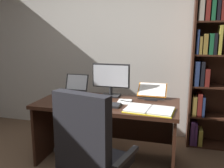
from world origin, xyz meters
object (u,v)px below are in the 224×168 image
(keyboard, at_px, (101,104))
(desk, at_px, (109,116))
(laptop, at_px, (74,90))
(pen, at_px, (126,101))
(reading_stand_with_book, at_px, (152,91))
(bookshelf, at_px, (216,68))
(computer_mouse, at_px, (75,101))
(open_binder, at_px, (149,110))
(monitor, at_px, (111,80))
(notepad, at_px, (124,102))
(office_chair, at_px, (91,161))

(keyboard, bearing_deg, desk, 82.95)
(laptop, xyz_separation_m, keyboard, (0.49, -0.41, -0.04))
(desk, relative_size, pen, 11.21)
(keyboard, bearing_deg, reading_stand_with_book, 42.78)
(laptop, relative_size, pen, 2.20)
(bookshelf, relative_size, computer_mouse, 19.39)
(laptop, relative_size, open_binder, 0.61)
(monitor, height_order, laptop, monitor)
(monitor, relative_size, computer_mouse, 4.41)
(desk, height_order, notepad, notepad)
(monitor, distance_m, laptop, 0.51)
(desk, distance_m, bookshelf, 1.48)
(reading_stand_with_book, bearing_deg, keyboard, -137.22)
(keyboard, distance_m, notepad, 0.28)
(bookshelf, relative_size, keyboard, 4.80)
(desk, relative_size, bookshelf, 0.78)
(monitor, bearing_deg, bookshelf, 22.66)
(desk, bearing_deg, pen, -11.38)
(bookshelf, distance_m, monitor, 1.34)
(bookshelf, height_order, monitor, bookshelf)
(desk, distance_m, notepad, 0.28)
(reading_stand_with_book, relative_size, open_binder, 0.66)
(desk, relative_size, keyboard, 3.74)
(office_chair, relative_size, monitor, 2.27)
(reading_stand_with_book, distance_m, pen, 0.38)
(laptop, xyz_separation_m, reading_stand_with_book, (0.98, 0.05, 0.03))
(reading_stand_with_book, relative_size, pen, 2.40)
(computer_mouse, bearing_deg, pen, 18.62)
(laptop, height_order, keyboard, laptop)
(laptop, bearing_deg, desk, -19.38)
(monitor, relative_size, keyboard, 1.09)
(monitor, bearing_deg, open_binder, -40.76)
(laptop, bearing_deg, open_binder, -24.22)
(pen, bearing_deg, keyboard, -142.63)
(pen, bearing_deg, notepad, 180.00)
(laptop, height_order, reading_stand_with_book, laptop)
(office_chair, xyz_separation_m, computer_mouse, (-0.42, 0.66, 0.30))
(office_chair, bearing_deg, open_binder, 70.77)
(monitor, xyz_separation_m, computer_mouse, (-0.30, -0.40, -0.18))
(computer_mouse, relative_size, pen, 0.74)
(keyboard, xyz_separation_m, computer_mouse, (-0.30, 0.00, 0.01))
(computer_mouse, xyz_separation_m, open_binder, (0.82, -0.05, -0.01))
(desk, relative_size, reading_stand_with_book, 4.66)
(keyboard, xyz_separation_m, open_binder, (0.52, -0.05, -0.00))
(laptop, bearing_deg, reading_stand_with_book, 2.85)
(desk, xyz_separation_m, monitor, (-0.03, 0.18, 0.39))
(laptop, distance_m, computer_mouse, 0.45)
(desk, xyz_separation_m, bookshelf, (1.20, 0.69, 0.52))
(desk, distance_m, pen, 0.30)
(laptop, bearing_deg, computer_mouse, -64.75)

